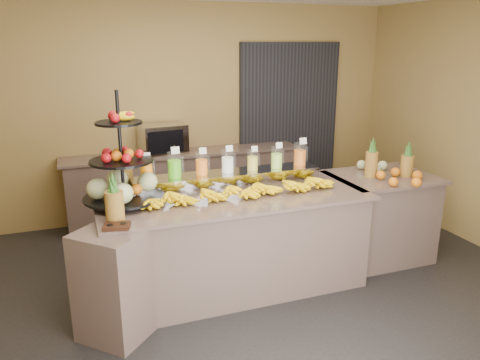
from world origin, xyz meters
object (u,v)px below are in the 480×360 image
pitcher_tray (228,180)px  fruit_stand (128,175)px  oven_warmer (163,139)px  banana_heap (243,189)px  right_fruit_pile (394,171)px  condiment_caddy (117,226)px

pitcher_tray → fruit_stand: fruit_stand is taller
pitcher_tray → oven_warmer: bearing=100.2°
pitcher_tray → oven_warmer: (-0.30, 1.67, 0.11)m
banana_heap → right_fruit_pile: bearing=-0.6°
right_fruit_pile → oven_warmer: bearing=134.8°
banana_heap → condiment_caddy: bearing=-161.7°
fruit_stand → right_fruit_pile: size_ratio=1.94×
pitcher_tray → banana_heap: size_ratio=0.98×
oven_warmer → right_fruit_pile: bearing=-52.4°
condiment_caddy → right_fruit_pile: 2.86m
fruit_stand → banana_heap: bearing=-12.6°
banana_heap → condiment_caddy: (-1.17, -0.39, -0.06)m
fruit_stand → condiment_caddy: (-0.18, -0.58, -0.23)m
banana_heap → oven_warmer: (-0.34, 1.99, 0.12)m
fruit_stand → oven_warmer: (0.66, 1.80, -0.06)m
right_fruit_pile → oven_warmer: 2.83m
right_fruit_pile → oven_warmer: (-2.00, 2.01, 0.10)m
condiment_caddy → oven_warmer: 2.53m
pitcher_tray → right_fruit_pile: 1.73m
banana_heap → oven_warmer: bearing=99.6°
oven_warmer → pitcher_tray: bearing=-87.0°
fruit_stand → condiment_caddy: size_ratio=4.99×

